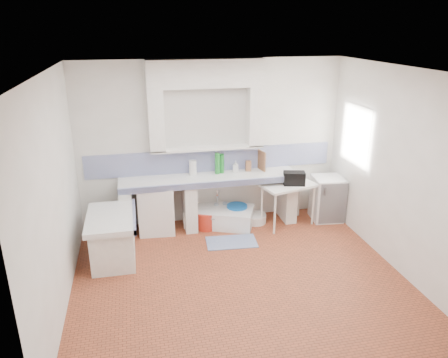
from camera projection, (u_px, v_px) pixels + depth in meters
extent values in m
plane|color=#9B4629|center=(239.00, 277.00, 5.89)|extent=(4.50, 4.50, 0.00)
plane|color=white|center=(242.00, 71.00, 4.93)|extent=(4.50, 4.50, 0.00)
plane|color=white|center=(212.00, 143.00, 7.25)|extent=(4.50, 0.00, 4.50)
plane|color=white|center=(299.00, 265.00, 3.57)|extent=(4.50, 0.00, 4.50)
plane|color=white|center=(54.00, 197.00, 4.96)|extent=(0.00, 4.50, 4.50)
plane|color=white|center=(398.00, 171.00, 5.86)|extent=(0.00, 4.50, 4.50)
cube|color=white|center=(206.00, 73.00, 6.71)|extent=(1.90, 0.25, 0.45)
cube|color=#361E11|center=(366.00, 135.00, 6.92)|extent=(0.35, 0.86, 1.06)
cube|color=white|center=(361.00, 113.00, 6.76)|extent=(0.01, 0.84, 0.24)
cube|color=white|center=(209.00, 179.00, 7.14)|extent=(3.00, 0.60, 0.08)
cube|color=navy|center=(213.00, 185.00, 6.88)|extent=(3.00, 0.04, 0.10)
cube|color=white|center=(127.00, 211.00, 7.01)|extent=(0.20, 0.55, 0.82)
cube|color=white|center=(190.00, 205.00, 7.22)|extent=(0.20, 0.55, 0.82)
cube|color=white|center=(287.00, 197.00, 7.57)|extent=(0.20, 0.55, 0.82)
cube|color=white|center=(111.00, 218.00, 6.15)|extent=(0.70, 1.10, 0.08)
cube|color=white|center=(113.00, 240.00, 6.27)|extent=(0.60, 1.00, 0.62)
cube|color=navy|center=(134.00, 216.00, 6.22)|extent=(0.04, 1.10, 0.10)
cube|color=navy|center=(212.00, 160.00, 7.33)|extent=(4.27, 0.03, 0.40)
cube|color=white|center=(157.00, 208.00, 7.10)|extent=(0.62, 0.60, 0.82)
cube|color=white|center=(220.00, 217.00, 7.42)|extent=(1.29, 1.01, 0.27)
cube|color=white|center=(288.00, 205.00, 7.33)|extent=(1.00, 0.72, 0.04)
cube|color=white|center=(327.00, 198.00, 7.55)|extent=(0.56, 0.56, 0.79)
cylinder|color=red|center=(206.00, 220.00, 7.26)|extent=(0.32, 0.32, 0.30)
cylinder|color=red|center=(228.00, 220.00, 7.35)|extent=(0.27, 0.27, 0.25)
cylinder|color=#115EB6|center=(237.00, 214.00, 7.45)|extent=(0.42, 0.42, 0.34)
cylinder|color=white|center=(255.00, 218.00, 7.51)|extent=(0.45, 0.45, 0.15)
cylinder|color=silver|center=(216.00, 212.00, 7.54)|extent=(0.11, 0.11, 0.32)
cylinder|color=silver|center=(225.00, 211.00, 7.57)|extent=(0.10, 0.10, 0.33)
cube|color=black|center=(294.00, 178.00, 7.16)|extent=(0.39, 0.28, 0.22)
cylinder|color=#1F7F2B|center=(217.00, 163.00, 7.21)|extent=(0.11, 0.11, 0.37)
cylinder|color=#1F7F2B|center=(222.00, 164.00, 7.25)|extent=(0.10, 0.10, 0.33)
cube|color=brown|center=(248.00, 166.00, 7.37)|extent=(0.10, 0.08, 0.18)
cube|color=brown|center=(262.00, 161.00, 7.39)|extent=(0.07, 0.25, 0.34)
cylinder|color=white|center=(193.00, 168.00, 7.16)|extent=(0.15, 0.15, 0.25)
imported|color=white|center=(236.00, 167.00, 7.30)|extent=(0.11, 0.12, 0.20)
cube|color=#2F4B90|center=(231.00, 242.00, 6.83)|extent=(0.84, 0.52, 0.01)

